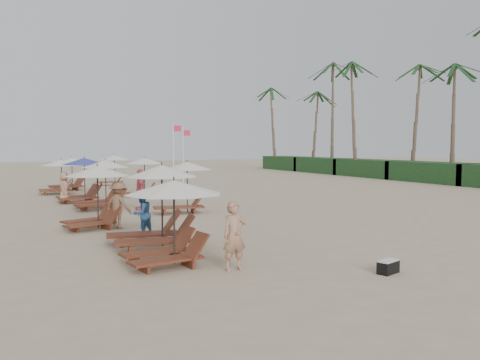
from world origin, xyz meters
name	(u,v)px	position (x,y,z in m)	size (l,w,h in m)	color
ground	(293,229)	(0.00, 0.00, 0.00)	(160.00, 160.00, 0.00)	tan
shrub_hedge	(435,172)	(22.00, 14.50, 0.80)	(3.20, 53.00, 1.60)	#193D1C
palm_row	(428,59)	(21.91, 15.40, 9.91)	(7.00, 52.00, 12.30)	brown
lounger_station_0	(167,217)	(-5.51, -3.08, 1.20)	(2.58, 2.45, 2.09)	brown
lounger_station_1	(152,211)	(-5.28, -0.82, 1.05)	(2.70, 2.34, 2.38)	brown
lounger_station_2	(93,194)	(-6.33, 3.28, 1.23)	(2.49, 2.31, 2.21)	brown
lounger_station_3	(100,187)	(-5.17, 8.79, 1.04)	(2.71, 2.55, 2.26)	brown
lounger_station_4	(80,180)	(-5.63, 11.97, 1.16)	(2.62, 2.29, 2.30)	brown
lounger_station_5	(58,175)	(-6.26, 17.03, 1.13)	(2.55, 2.36, 2.07)	brown
lounger_station_6	(68,175)	(-5.44, 19.49, 0.99)	(2.62, 2.22, 2.14)	brown
inland_station_0	(183,184)	(-2.11, 5.78, 1.29)	(2.86, 2.24, 2.22)	brown
inland_station_1	(142,171)	(-1.95, 13.57, 1.49)	(2.54, 2.24, 2.22)	brown
inland_station_2	(112,167)	(-1.97, 22.46, 1.38)	(2.71, 2.24, 2.22)	brown
beachgoer_near	(234,236)	(-4.26, -4.33, 0.82)	(0.60, 0.39, 1.64)	#AC7A5D
beachgoer_mid_a	(142,214)	(-5.18, 0.81, 0.76)	(0.74, 0.57, 1.52)	#3565A0
beachgoer_mid_b	(118,205)	(-5.52, 2.84, 0.84)	(1.08, 0.62, 1.67)	#896046
beachgoer_far_a	(140,189)	(-3.55, 7.60, 0.94)	(1.10, 0.46, 1.88)	#CF5364
beachgoer_far_b	(64,188)	(-6.45, 11.79, 0.80)	(0.78, 0.51, 1.59)	tan
duffel_bag	(388,267)	(-1.16, -6.09, 0.16)	(0.62, 0.44, 0.31)	black
flag_pole_near	(174,152)	(1.04, 16.97, 2.48)	(0.60, 0.08, 4.47)	silver
flag_pole_far	(184,153)	(2.69, 19.81, 2.37)	(0.60, 0.08, 4.25)	silver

